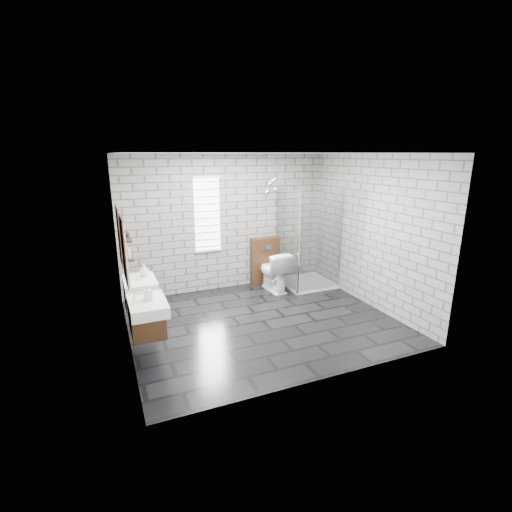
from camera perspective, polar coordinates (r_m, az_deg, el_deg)
floor at (r=6.28m, az=1.02°, el=-10.03°), size 4.20×3.60×0.02m
ceiling at (r=5.67m, az=1.15°, el=15.66°), size 4.20×3.60×0.02m
wall_back at (r=7.48m, az=-4.57°, el=5.08°), size 4.20×0.02×2.70m
wall_front at (r=4.29m, az=10.94°, el=-3.02°), size 4.20×0.02×2.70m
wall_left at (r=5.35m, az=-20.05°, el=-0.00°), size 0.02×3.60×2.70m
wall_right at (r=6.93m, az=17.27°, el=3.61°), size 0.02×3.60×2.70m
vanity_left at (r=5.08m, az=-16.79°, el=-7.63°), size 0.47×0.70×1.57m
vanity_right at (r=5.93m, az=-17.82°, el=-4.33°), size 0.47×0.70×1.57m
shelf_lower at (r=5.31m, az=-19.13°, el=-0.36°), size 0.14×0.30×0.03m
shelf_upper at (r=5.25m, az=-19.38°, el=2.37°), size 0.14×0.30×0.03m
window at (r=7.30m, az=-7.53°, el=6.34°), size 0.56×0.05×1.48m
cistern_panel at (r=7.85m, az=1.36°, el=-0.74°), size 0.60×0.20×1.00m
flush_plate at (r=7.68m, az=1.69°, el=1.21°), size 0.18×0.01×0.12m
shower_enclosure at (r=7.73m, az=7.69°, el=-1.13°), size 1.00×1.00×2.03m
pendant_cluster at (r=7.28m, az=2.48°, el=10.91°), size 0.24×0.20×0.76m
toilet at (r=7.50m, az=2.74°, el=-2.29°), size 0.50×0.82×0.81m
soap_bottle_a at (r=5.02m, az=-16.32°, el=-5.43°), size 0.11×0.11×0.20m
soap_bottle_b at (r=6.00m, az=-16.83°, el=-2.15°), size 0.17×0.17×0.19m
soap_bottle_c at (r=5.25m, az=-19.09°, el=0.65°), size 0.08×0.09×0.18m
vase at (r=5.35m, az=-19.42°, el=3.35°), size 0.12×0.12×0.11m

